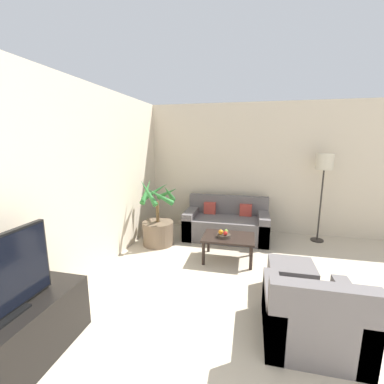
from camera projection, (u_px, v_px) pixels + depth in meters
The scene contains 14 objects.
wall_back at pixel (316, 170), 5.13m from camera, with size 8.44×0.06×2.70m.
wall_left at pixel (51, 194), 2.87m from camera, with size 0.06×7.85×2.70m.
tv_console at pixel (11, 346), 2.11m from camera, with size 0.47×1.42×0.55m.
television at pixel (1, 278), 1.98m from camera, with size 0.18×0.91×0.68m.
potted_palm at pixel (158, 226), 4.83m from camera, with size 0.77×0.78×1.26m.
sofa_loveseat at pixel (226, 224), 5.18m from camera, with size 1.64×0.84×0.81m.
floor_lamp at pixel (324, 168), 4.77m from camera, with size 0.31×0.31×1.70m.
coffee_table at pixel (228, 240), 4.17m from camera, with size 0.82×0.59×0.41m.
fruit_bowl at pixel (224, 236), 4.12m from camera, with size 0.22×0.22×0.05m.
apple_red at pixel (226, 233), 4.06m from camera, with size 0.07×0.07×0.07m.
apple_green at pixel (226, 231), 4.16m from camera, with size 0.06×0.06×0.06m.
orange_fruit at pixel (221, 232), 4.10m from camera, with size 0.08×0.08×0.08m.
armchair at pixel (311, 317), 2.48m from camera, with size 0.88×0.86×0.78m.
ottoman at pixel (291, 279), 3.26m from camera, with size 0.55×0.49×0.42m.
Camera 1 is at (-1.28, 0.73, 1.93)m, focal length 24.00 mm.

